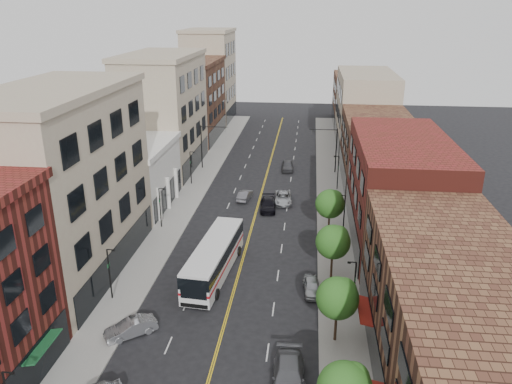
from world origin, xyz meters
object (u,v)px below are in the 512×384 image
(city_bus, at_px, (214,257))
(car_lane_b, at_px, (283,198))
(car_lane_behind, at_px, (245,195))
(car_angle_b, at_px, (131,328))
(car_lane_c, at_px, (288,166))
(car_parked_mid, at_px, (289,377))
(car_parked_far, at_px, (312,286))
(car_lane_a, at_px, (268,205))

(city_bus, height_order, car_lane_b, city_bus)
(car_lane_behind, bearing_deg, car_lane_b, -177.63)
(car_angle_b, xyz_separation_m, car_lane_b, (10.76, 31.05, -0.00))
(car_lane_c, bearing_deg, car_lane_behind, -113.22)
(car_lane_b, bearing_deg, city_bus, -109.62)
(city_bus, bearing_deg, car_lane_behind, 94.32)
(city_bus, bearing_deg, car_lane_b, 79.49)
(car_parked_mid, height_order, car_parked_far, car_parked_mid)
(car_lane_b, height_order, car_lane_c, car_lane_c)
(car_angle_b, distance_m, car_lane_b, 32.86)
(car_lane_behind, distance_m, car_lane_c, 15.11)
(car_parked_far, height_order, car_lane_behind, car_lane_behind)
(car_parked_far, relative_size, car_lane_a, 0.78)
(car_lane_a, bearing_deg, car_lane_b, 51.99)
(car_parked_mid, bearing_deg, car_parked_far, 81.23)
(car_angle_b, relative_size, car_lane_behind, 1.05)
(car_parked_far, relative_size, car_lane_c, 0.84)
(car_lane_behind, xyz_separation_m, car_lane_b, (5.42, -0.48, 0.03))
(car_parked_far, bearing_deg, car_parked_mid, -103.05)
(car_lane_a, bearing_deg, car_angle_b, -111.38)
(city_bus, distance_m, car_lane_behind, 20.94)
(car_lane_a, xyz_separation_m, car_lane_b, (1.86, 2.75, -0.02))
(car_parked_mid, height_order, car_lane_behind, car_parked_mid)
(car_lane_b, distance_m, car_lane_c, 14.62)
(city_bus, bearing_deg, car_angle_b, -109.91)
(car_parked_mid, relative_size, car_lane_c, 1.24)
(car_lane_b, bearing_deg, car_lane_behind, 171.11)
(car_lane_a, height_order, car_lane_b, car_lane_a)
(car_angle_b, xyz_separation_m, car_lane_behind, (5.34, 31.52, -0.03))
(car_lane_c, bearing_deg, car_lane_a, -98.40)
(city_bus, relative_size, car_parked_mid, 2.38)
(car_lane_b, bearing_deg, car_parked_far, -83.82)
(car_angle_b, height_order, car_lane_a, car_lane_a)
(city_bus, distance_m, car_parked_far, 10.18)
(car_angle_b, height_order, car_lane_c, car_lane_c)
(city_bus, relative_size, car_parked_far, 3.50)
(car_parked_mid, relative_size, car_lane_a, 1.15)
(car_parked_mid, relative_size, car_parked_far, 1.47)
(car_parked_far, height_order, car_lane_b, car_lane_b)
(car_angle_b, distance_m, car_parked_far, 16.93)
(city_bus, distance_m, car_lane_b, 21.25)
(car_angle_b, distance_m, car_parked_mid, 13.94)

